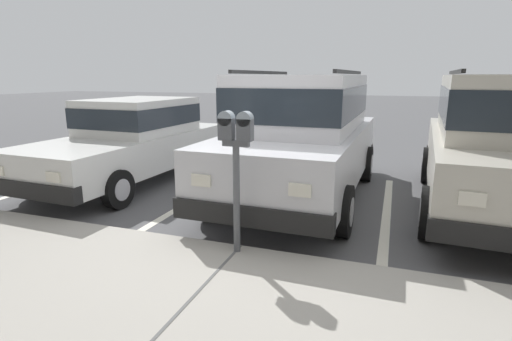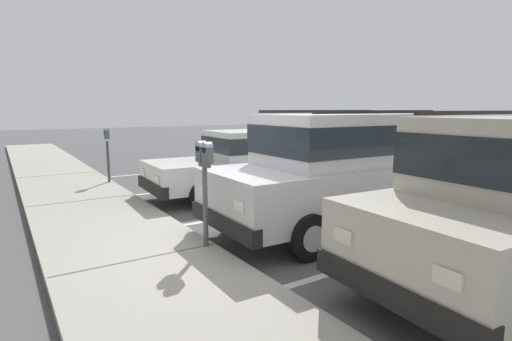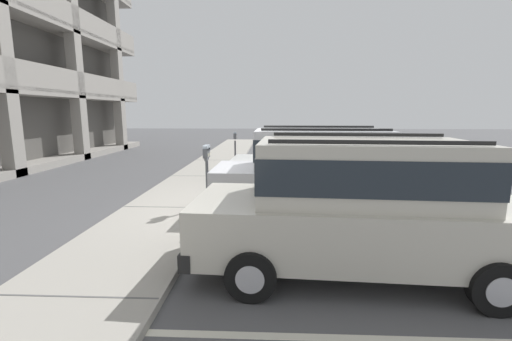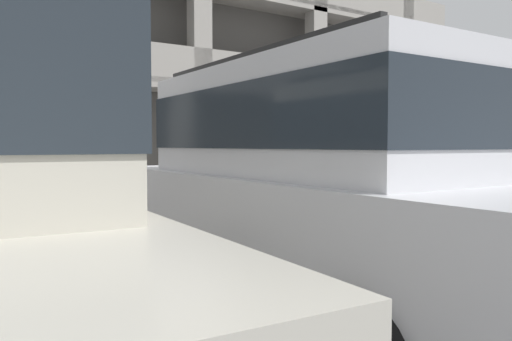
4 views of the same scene
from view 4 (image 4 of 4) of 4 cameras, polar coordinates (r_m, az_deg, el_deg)
name	(u,v)px [view 4 (image 4 of 4)]	position (r m, az deg, el deg)	size (l,w,h in m)	color
ground_plane	(204,262)	(6.15, -5.95, -10.38)	(80.00, 80.00, 0.10)	#565659
sidewalk	(161,237)	(7.28, -10.75, -7.45)	(40.00, 2.20, 0.12)	#ADA89E
parking_stall_lines	(378,265)	(5.95, 13.76, -10.40)	(12.07, 4.80, 0.01)	silver
silver_suv	(318,179)	(4.08, 7.14, -1.00)	(2.09, 4.82, 2.03)	silver
parking_meter_near	(190,156)	(6.30, -7.58, 1.70)	(0.35, 0.12, 1.50)	#595B60
parking_meter_far	(474,161)	(10.39, 23.64, 1.05)	(0.15, 0.12, 1.44)	#47474C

